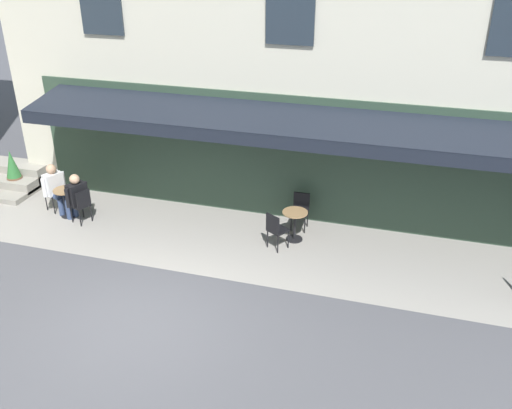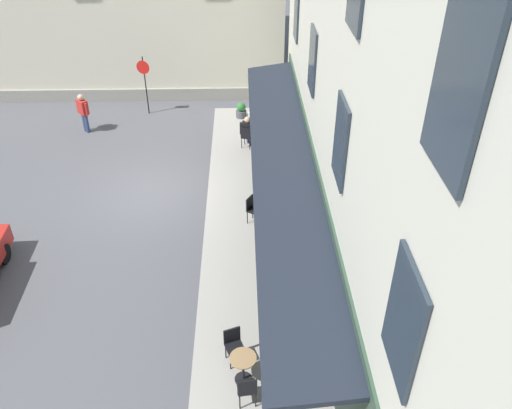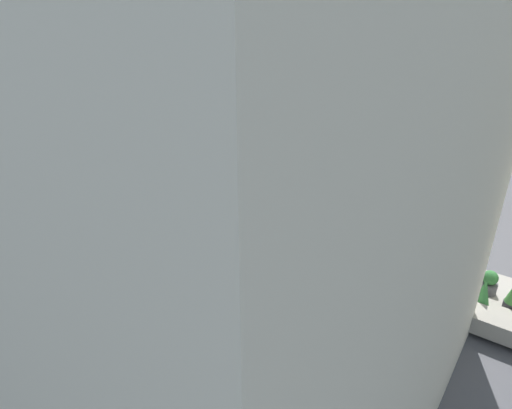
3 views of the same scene
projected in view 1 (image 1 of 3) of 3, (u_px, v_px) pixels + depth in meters
name	position (u px, v px, depth m)	size (l,w,h in m)	color
ground_plane	(138.00, 322.00, 10.52)	(70.00, 70.00, 0.00)	#4C4C51
sidewalk_cafe_terrace	(336.00, 256.00, 12.61)	(20.50, 3.20, 0.01)	gray
back_alley_steps	(4.00, 177.00, 16.01)	(2.40, 1.75, 0.60)	gray
cafe_table_near_entrance	(295.00, 221.00, 13.07)	(0.60, 0.60, 0.75)	black
cafe_chair_black_under_awning	(276.00, 228.00, 12.66)	(0.55, 0.55, 0.91)	black
cafe_chair_black_back_row	(301.00, 208.00, 13.59)	(0.40, 0.40, 0.91)	black
cafe_table_mid_terrace	(66.00, 199.00, 14.17)	(0.60, 0.60, 0.75)	black
cafe_chair_black_corner_right	(82.00, 203.00, 13.81)	(0.52, 0.52, 0.91)	black
cafe_chair_black_kerbside	(52.00, 190.00, 14.50)	(0.52, 0.52, 0.91)	black
seated_patron_in_black	(75.00, 196.00, 13.86)	(0.62, 0.62, 1.29)	navy
seated_companion_in_white	(56.00, 187.00, 14.31)	(0.63, 0.63, 1.31)	navy
potted_plant_entrance_left	(13.00, 171.00, 15.51)	(0.41, 0.41, 1.20)	brown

